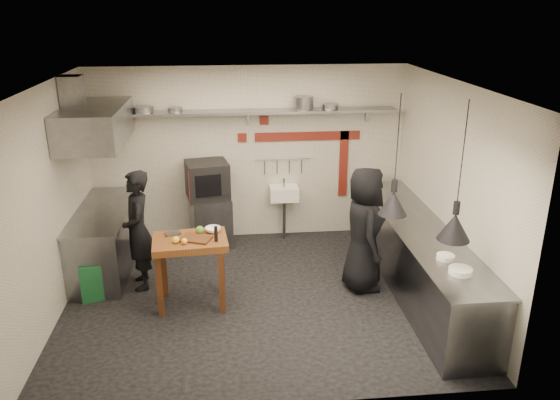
{
  "coord_description": "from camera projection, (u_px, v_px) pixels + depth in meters",
  "views": [
    {
      "loc": [
        -0.35,
        -6.4,
        3.69
      ],
      "look_at": [
        0.32,
        0.3,
        1.25
      ],
      "focal_mm": 35.0,
      "sensor_mm": 36.0,
      "label": 1
    }
  ],
  "objects": [
    {
      "name": "pan_far_left",
      "position": [
        144.0,
        109.0,
        8.18
      ],
      "size": [
        0.3,
        0.3,
        0.09
      ],
      "primitive_type": "cylinder",
      "rotation": [
        0.0,
        0.0,
        -0.0
      ],
      "color": "slate",
      "rests_on": "back_shelf"
    },
    {
      "name": "extractor_hood",
      "position": [
        95.0,
        125.0,
        7.33
      ],
      "size": [
        0.78,
        1.6,
        0.5
      ],
      "primitive_type": "cube",
      "color": "slate",
      "rests_on": "ceiling"
    },
    {
      "name": "lemon_a",
      "position": [
        176.0,
        240.0,
        6.67
      ],
      "size": [
        0.11,
        0.11,
        0.09
      ],
      "primitive_type": "sphere",
      "rotation": [
        0.0,
        0.0,
        0.33
      ],
      "color": "yellow",
      "rests_on": "prep_table"
    },
    {
      "name": "hand_sink",
      "position": [
        284.0,
        193.0,
        8.85
      ],
      "size": [
        0.46,
        0.34,
        0.22
      ],
      "primitive_type": "cube",
      "color": "white",
      "rests_on": "wall_back"
    },
    {
      "name": "wall_right",
      "position": [
        450.0,
        191.0,
        7.03
      ],
      "size": [
        0.04,
        4.2,
        2.8
      ],
      "primitive_type": "cube",
      "color": "silver",
      "rests_on": "floor"
    },
    {
      "name": "chef_right",
      "position": [
        364.0,
        229.0,
        7.25
      ],
      "size": [
        0.55,
        0.84,
        1.71
      ],
      "primitive_type": "imported",
      "rotation": [
        0.0,
        0.0,
        1.56
      ],
      "color": "black",
      "rests_on": "floor"
    },
    {
      "name": "chef_left",
      "position": [
        138.0,
        230.0,
        7.29
      ],
      "size": [
        0.51,
        0.67,
        1.65
      ],
      "primitive_type": "imported",
      "rotation": [
        0.0,
        0.0,
        -1.37
      ],
      "color": "black",
      "rests_on": "floor"
    },
    {
      "name": "sink_drain",
      "position": [
        284.0,
        219.0,
        8.97
      ],
      "size": [
        0.06,
        0.06,
        0.66
      ],
      "primitive_type": "cylinder",
      "color": "slate",
      "rests_on": "floor"
    },
    {
      "name": "counter_right_top",
      "position": [
        420.0,
        227.0,
        7.16
      ],
      "size": [
        0.76,
        3.9,
        0.03
      ],
      "primitive_type": "cube",
      "color": "slate",
      "rests_on": "counter_right"
    },
    {
      "name": "wall_front",
      "position": [
        271.0,
        277.0,
        4.83
      ],
      "size": [
        5.0,
        0.04,
        2.8
      ],
      "primitive_type": "cube",
      "color": "silver",
      "rests_on": "floor"
    },
    {
      "name": "red_band_horiz",
      "position": [
        308.0,
        136.0,
        8.74
      ],
      "size": [
        1.7,
        0.02,
        0.14
      ],
      "primitive_type": "cube",
      "color": "maroon",
      "rests_on": "wall_back"
    },
    {
      "name": "lemon_b",
      "position": [
        184.0,
        241.0,
        6.64
      ],
      "size": [
        0.1,
        0.1,
        0.08
      ],
      "primitive_type": "sphere",
      "rotation": [
        0.0,
        0.0,
        -0.35
      ],
      "color": "yellow",
      "rests_on": "prep_table"
    },
    {
      "name": "heat_lamp_far",
      "position": [
        461.0,
        173.0,
        5.61
      ],
      "size": [
        0.46,
        0.46,
        1.51
      ],
      "primitive_type": null,
      "rotation": [
        0.0,
        0.0,
        0.42
      ],
      "color": "black",
      "rests_on": "ceiling"
    },
    {
      "name": "bowl",
      "position": [
        213.0,
        230.0,
        6.99
      ],
      "size": [
        0.25,
        0.25,
        0.06
      ],
      "primitive_type": "imported",
      "rotation": [
        0.0,
        0.0,
        0.25
      ],
      "color": "white",
      "rests_on": "prep_table"
    },
    {
      "name": "counter_left",
      "position": [
        105.0,
        240.0,
        7.9
      ],
      "size": [
        0.7,
        1.9,
        0.9
      ],
      "primitive_type": "cube",
      "color": "slate",
      "rests_on": "floor"
    },
    {
      "name": "red_band_vert",
      "position": [
        343.0,
        164.0,
        8.96
      ],
      "size": [
        0.14,
        0.02,
        1.1
      ],
      "primitive_type": "cube",
      "color": "maroon",
      "rests_on": "wall_back"
    },
    {
      "name": "sink_tap",
      "position": [
        284.0,
        183.0,
        8.79
      ],
      "size": [
        0.03,
        0.03,
        0.14
      ],
      "primitive_type": "cylinder",
      "color": "slate",
      "rests_on": "hand_sink"
    },
    {
      "name": "oven_glass",
      "position": [
        208.0,
        186.0,
        8.22
      ],
      "size": [
        0.39,
        0.09,
        0.34
      ],
      "primitive_type": "cube",
      "rotation": [
        0.0,
        0.0,
        0.19
      ],
      "color": "black",
      "rests_on": "oven_door"
    },
    {
      "name": "utensil_rail",
      "position": [
        283.0,
        159.0,
        8.8
      ],
      "size": [
        0.9,
        0.02,
        0.02
      ],
      "primitive_type": "cylinder",
      "rotation": [
        0.0,
        1.57,
        0.0
      ],
      "color": "slate",
      "rests_on": "wall_back"
    },
    {
      "name": "red_tile_a",
      "position": [
        264.0,
        120.0,
        8.58
      ],
      "size": [
        0.14,
        0.02,
        0.14
      ],
      "primitive_type": "cube",
      "color": "maroon",
      "rests_on": "wall_back"
    },
    {
      "name": "oven_door",
      "position": [
        207.0,
        186.0,
        8.24
      ],
      "size": [
        0.53,
        0.13,
        0.46
      ],
      "primitive_type": "cube",
      "rotation": [
        0.0,
        0.0,
        0.19
      ],
      "color": "maroon",
      "rests_on": "combi_oven"
    },
    {
      "name": "floor",
      "position": [
        258.0,
        297.0,
        7.27
      ],
      "size": [
        5.0,
        5.0,
        0.0
      ],
      "primitive_type": "plane",
      "color": "black",
      "rests_on": "ground"
    },
    {
      "name": "small_bowl_right",
      "position": [
        446.0,
        257.0,
        6.23
      ],
      "size": [
        0.25,
        0.25,
        0.05
      ],
      "primitive_type": "cylinder",
      "rotation": [
        0.0,
        0.0,
        0.22
      ],
      "color": "white",
      "rests_on": "counter_right_top"
    },
    {
      "name": "wall_left",
      "position": [
        49.0,
        205.0,
        6.56
      ],
      "size": [
        0.04,
        4.2,
        2.8
      ],
      "primitive_type": "cube",
      "color": "silver",
      "rests_on": "floor"
    },
    {
      "name": "pepper_mill",
      "position": [
        216.0,
        234.0,
        6.69
      ],
      "size": [
        0.05,
        0.05,
        0.2
      ],
      "primitive_type": "cylinder",
      "rotation": [
        0.0,
        0.0,
        0.1
      ],
      "color": "black",
      "rests_on": "prep_table"
    },
    {
      "name": "oven_stand",
      "position": [
        211.0,
        222.0,
        8.71
      ],
      "size": [
        0.7,
        0.65,
        0.8
      ],
      "primitive_type": "cube",
      "rotation": [
        0.0,
        0.0,
        0.19
      ],
      "color": "slate",
      "rests_on": "floor"
    },
    {
      "name": "back_shelf",
      "position": [
        248.0,
        112.0,
        8.35
      ],
      "size": [
        4.6,
        0.34,
        0.04
      ],
      "primitive_type": "cube",
      "color": "slate",
      "rests_on": "wall_back"
    },
    {
      "name": "pan_right",
      "position": [
        330.0,
        106.0,
        8.45
      ],
      "size": [
        0.29,
        0.29,
        0.08
      ],
      "primitive_type": "cylinder",
      "rotation": [
        0.0,
        0.0,
        0.15
      ],
      "color": "slate",
      "rests_on": "back_shelf"
    },
    {
      "name": "veg_ball",
      "position": [
        200.0,
        230.0,
        6.93
      ],
      "size": [
        0.12,
        0.12,
        0.11
      ],
      "primitive_type": "sphere",
      "rotation": [
        0.0,
        0.0,
        0.13
      ],
      "color": "#578730",
      "rests_on": "prep_table"
    },
    {
      "name": "counter_left_top",
      "position": [
        102.0,
        210.0,
        7.74
      ],
      "size": [
        0.76,
        2.0,
        0.03
      ],
      "primitive_type": "cube",
      "color": "slate",
      "rests_on": "counter_left"
    },
    {
      "name": "wall_back",
      "position": [
        249.0,
        154.0,
        8.76
      ],
      "size": [
        5.0,
        0.04,
        2.8
      ],
      "primitive_type": "cube",
      "color": "silver",
      "rests_on": "floor"
    },
    {
      "name": "combi_oven",
      "position": [
        207.0,
        180.0,
        8.5
      ],
      "size": [
        0.73,
        0.69,
        0.58
      ],
      "primitive_type": "cube",
      "rotation": [
        0.0,
        0.0,
        0.19
      ],
      "color": "black",
      "rests_on": "oven_stand"
    },
    {
      "name": "shelf_bracket_left",
      "position": [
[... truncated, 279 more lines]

